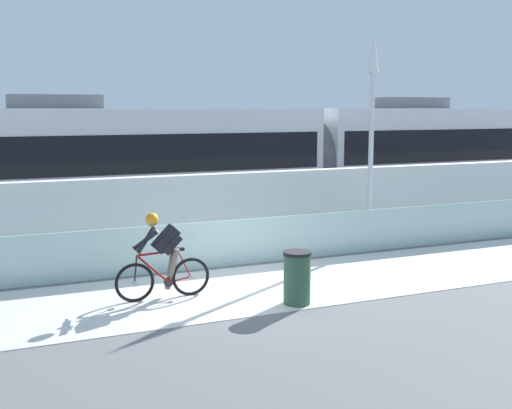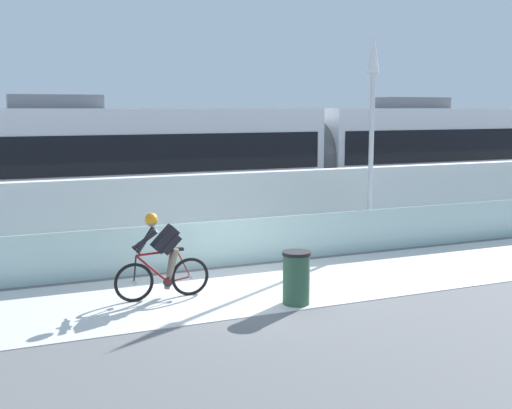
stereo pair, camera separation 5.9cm
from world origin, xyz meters
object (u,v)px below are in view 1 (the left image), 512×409
object	(u,v)px
cyclist_on_bike	(163,257)
lamp_post_antenna	(372,115)
tram	(310,158)
trash_bin	(297,278)

from	to	relation	value
cyclist_on_bike	lamp_post_antenna	distance (m)	6.68
tram	lamp_post_antenna	size ratio (longest dim) A/B	4.34
tram	trash_bin	size ratio (longest dim) A/B	23.50
trash_bin	cyclist_on_bike	bearing A→B (deg)	149.18
cyclist_on_bike	trash_bin	distance (m)	2.46
tram	trash_bin	xyz separation A→B (m)	(-4.55, -8.10, -1.41)
tram	lamp_post_antenna	distance (m)	4.98
tram	cyclist_on_bike	distance (m)	9.61
cyclist_on_bike	trash_bin	world-z (taller)	cyclist_on_bike
lamp_post_antenna	cyclist_on_bike	bearing A→B (deg)	-159.68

